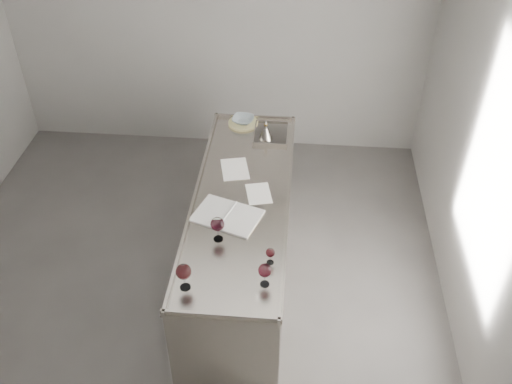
# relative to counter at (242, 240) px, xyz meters

# --- Properties ---
(room_shell) EXTENTS (4.54, 5.04, 2.84)m
(room_shell) POSITION_rel_counter_xyz_m (-0.50, -0.30, 0.93)
(room_shell) COLOR #524F4D
(room_shell) RESTS_ON ground
(counter) EXTENTS (0.77, 2.42, 0.97)m
(counter) POSITION_rel_counter_xyz_m (0.00, 0.00, 0.00)
(counter) COLOR gray
(counter) RESTS_ON ground
(wine_glass_left) EXTENTS (0.10, 0.10, 0.20)m
(wine_glass_left) POSITION_rel_counter_xyz_m (-0.27, -0.97, 0.61)
(wine_glass_left) COLOR white
(wine_glass_left) RESTS_ON counter
(wine_glass_middle) EXTENTS (0.10, 0.10, 0.20)m
(wine_glass_middle) POSITION_rel_counter_xyz_m (-0.12, -0.49, 0.61)
(wine_glass_middle) COLOR white
(wine_glass_middle) RESTS_ON counter
(wine_glass_right) EXTENTS (0.09, 0.09, 0.18)m
(wine_glass_right) POSITION_rel_counter_xyz_m (0.25, -0.89, 0.59)
(wine_glass_right) COLOR white
(wine_glass_right) RESTS_ON counter
(wine_glass_small) EXTENTS (0.06, 0.06, 0.13)m
(wine_glass_small) POSITION_rel_counter_xyz_m (0.27, -0.69, 0.56)
(wine_glass_small) COLOR white
(wine_glass_small) RESTS_ON counter
(notebook) EXTENTS (0.57, 0.48, 0.02)m
(notebook) POSITION_rel_counter_xyz_m (-0.08, -0.24, 0.48)
(notebook) COLOR white
(notebook) RESTS_ON counter
(loose_paper_top) EXTENTS (0.24, 0.30, 0.00)m
(loose_paper_top) POSITION_rel_counter_xyz_m (0.13, 0.06, 0.47)
(loose_paper_top) COLOR white
(loose_paper_top) RESTS_ON counter
(loose_paper_under) EXTENTS (0.28, 0.35, 0.00)m
(loose_paper_under) POSITION_rel_counter_xyz_m (-0.09, 0.36, 0.47)
(loose_paper_under) COLOR white
(loose_paper_under) RESTS_ON counter
(trivet) EXTENTS (0.36, 0.36, 0.02)m
(trivet) POSITION_rel_counter_xyz_m (-0.10, 1.08, 0.48)
(trivet) COLOR beige
(trivet) RESTS_ON counter
(ceramic_bowl) EXTENTS (0.23, 0.23, 0.05)m
(ceramic_bowl) POSITION_rel_counter_xyz_m (-0.10, 1.08, 0.51)
(ceramic_bowl) COLOR #99A9B2
(ceramic_bowl) RESTS_ON trivet
(wine_funnel) EXTENTS (0.13, 0.13, 0.19)m
(wine_funnel) POSITION_rel_counter_xyz_m (0.13, 0.85, 0.53)
(wine_funnel) COLOR #9C958B
(wine_funnel) RESTS_ON counter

